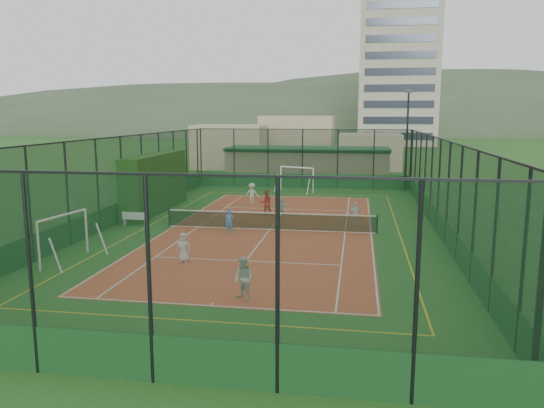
{
  "coord_description": "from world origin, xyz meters",
  "views": [
    {
      "loc": [
        4.68,
        -28.15,
        6.34
      ],
      "look_at": [
        -0.11,
        1.38,
        1.2
      ],
      "focal_mm": 35.0,
      "sensor_mm": 36.0,
      "label": 1
    }
  ],
  "objects_px": {
    "child_near_left": "(183,247)",
    "child_near_mid": "(229,221)",
    "clubhouse": "(308,164)",
    "child_far_right": "(355,214)",
    "floodlight_ne": "(407,141)",
    "child_far_back": "(281,207)",
    "child_far_left": "(252,193)",
    "child_near_right": "(244,279)",
    "futsal_goal_near": "(64,238)",
    "futsal_goal_far": "(297,180)",
    "apartment_tower": "(398,69)",
    "coach": "(266,203)",
    "white_bench": "(135,218)"
  },
  "relations": [
    {
      "from": "floodlight_ne",
      "to": "white_bench",
      "type": "bearing_deg",
      "value": -134.54
    },
    {
      "from": "child_near_right",
      "to": "child_far_back",
      "type": "height_order",
      "value": "child_near_right"
    },
    {
      "from": "child_near_left",
      "to": "child_near_right",
      "type": "height_order",
      "value": "child_near_right"
    },
    {
      "from": "clubhouse",
      "to": "child_far_right",
      "type": "height_order",
      "value": "clubhouse"
    },
    {
      "from": "apartment_tower",
      "to": "coach",
      "type": "distance_m",
      "value": 80.23
    },
    {
      "from": "floodlight_ne",
      "to": "white_bench",
      "type": "relative_size",
      "value": 5.7
    },
    {
      "from": "child_far_left",
      "to": "child_far_back",
      "type": "xyz_separation_m",
      "value": [
        2.71,
        -4.31,
        -0.12
      ]
    },
    {
      "from": "child_near_mid",
      "to": "child_far_back",
      "type": "xyz_separation_m",
      "value": [
        2.06,
        5.05,
        -0.02
      ]
    },
    {
      "from": "futsal_goal_near",
      "to": "child_far_right",
      "type": "height_order",
      "value": "futsal_goal_near"
    },
    {
      "from": "futsal_goal_near",
      "to": "child_near_right",
      "type": "height_order",
      "value": "futsal_goal_near"
    },
    {
      "from": "child_near_right",
      "to": "child_far_left",
      "type": "height_order",
      "value": "child_near_right"
    },
    {
      "from": "futsal_goal_far",
      "to": "futsal_goal_near",
      "type": "bearing_deg",
      "value": -86.4
    },
    {
      "from": "clubhouse",
      "to": "child_near_left",
      "type": "xyz_separation_m",
      "value": [
        -2.62,
        -28.94,
        -0.93
      ]
    },
    {
      "from": "futsal_goal_near",
      "to": "child_near_right",
      "type": "distance_m",
      "value": 9.37
    },
    {
      "from": "child_near_left",
      "to": "child_near_mid",
      "type": "height_order",
      "value": "child_near_mid"
    },
    {
      "from": "child_far_left",
      "to": "floodlight_ne",
      "type": "bearing_deg",
      "value": -145.32
    },
    {
      "from": "child_far_right",
      "to": "child_near_left",
      "type": "bearing_deg",
      "value": 38.85
    },
    {
      "from": "child_far_back",
      "to": "clubhouse",
      "type": "bearing_deg",
      "value": -93.36
    },
    {
      "from": "apartment_tower",
      "to": "futsal_goal_near",
      "type": "height_order",
      "value": "apartment_tower"
    },
    {
      "from": "child_near_left",
      "to": "child_near_right",
      "type": "xyz_separation_m",
      "value": [
        3.56,
        -4.21,
        0.12
      ]
    },
    {
      "from": "white_bench",
      "to": "child_far_back",
      "type": "bearing_deg",
      "value": 27.68
    },
    {
      "from": "clubhouse",
      "to": "futsal_goal_near",
      "type": "height_order",
      "value": "clubhouse"
    },
    {
      "from": "floodlight_ne",
      "to": "child_far_back",
      "type": "distance_m",
      "value": 15.77
    },
    {
      "from": "apartment_tower",
      "to": "futsal_goal_far",
      "type": "height_order",
      "value": "apartment_tower"
    },
    {
      "from": "child_far_left",
      "to": "child_far_back",
      "type": "bearing_deg",
      "value": 119.77
    },
    {
      "from": "child_far_left",
      "to": "child_far_right",
      "type": "xyz_separation_m",
      "value": [
        7.27,
        -6.37,
        -0.06
      ]
    },
    {
      "from": "child_near_left",
      "to": "child_near_mid",
      "type": "bearing_deg",
      "value": 79.84
    },
    {
      "from": "apartment_tower",
      "to": "futsal_goal_near",
      "type": "bearing_deg",
      "value": -102.42
    },
    {
      "from": "apartment_tower",
      "to": "white_bench",
      "type": "distance_m",
      "value": 85.67
    },
    {
      "from": "child_near_right",
      "to": "child_far_left",
      "type": "distance_m",
      "value": 19.58
    },
    {
      "from": "child_near_right",
      "to": "child_near_mid",
      "type": "bearing_deg",
      "value": 140.58
    },
    {
      "from": "clubhouse",
      "to": "futsal_goal_far",
      "type": "distance_m",
      "value": 7.62
    },
    {
      "from": "clubhouse",
      "to": "floodlight_ne",
      "type": "bearing_deg",
      "value": -32.12
    },
    {
      "from": "child_far_left",
      "to": "child_near_mid",
      "type": "bearing_deg",
      "value": 91.55
    },
    {
      "from": "clubhouse",
      "to": "child_near_right",
      "type": "relative_size",
      "value": 10.06
    },
    {
      "from": "futsal_goal_near",
      "to": "child_near_right",
      "type": "bearing_deg",
      "value": -103.27
    },
    {
      "from": "apartment_tower",
      "to": "child_far_right",
      "type": "distance_m",
      "value": 81.87
    },
    {
      "from": "apartment_tower",
      "to": "white_bench",
      "type": "bearing_deg",
      "value": -103.56
    },
    {
      "from": "clubhouse",
      "to": "apartment_tower",
      "type": "xyz_separation_m",
      "value": [
        12.0,
        60.0,
        13.43
      ]
    },
    {
      "from": "futsal_goal_far",
      "to": "coach",
      "type": "relative_size",
      "value": 1.98
    },
    {
      "from": "floodlight_ne",
      "to": "child_far_back",
      "type": "xyz_separation_m",
      "value": [
        -8.52,
        -12.81,
        -3.5
      ]
    },
    {
      "from": "futsal_goal_far",
      "to": "child_near_left",
      "type": "xyz_separation_m",
      "value": [
        -2.44,
        -21.35,
        -0.36
      ]
    },
    {
      "from": "white_bench",
      "to": "child_near_mid",
      "type": "bearing_deg",
      "value": -9.95
    },
    {
      "from": "futsal_goal_far",
      "to": "child_far_right",
      "type": "xyz_separation_m",
      "value": [
        4.82,
        -12.67,
        -0.31
      ]
    },
    {
      "from": "child_far_left",
      "to": "futsal_goal_far",
      "type": "bearing_deg",
      "value": -113.67
    },
    {
      "from": "white_bench",
      "to": "child_far_left",
      "type": "relative_size",
      "value": 0.98
    },
    {
      "from": "futsal_goal_near",
      "to": "futsal_goal_far",
      "type": "xyz_separation_m",
      "value": [
        7.56,
        22.04,
        -0.01
      ]
    },
    {
      "from": "child_near_left",
      "to": "child_far_back",
      "type": "distance_m",
      "value": 11.07
    },
    {
      "from": "child_near_left",
      "to": "child_far_left",
      "type": "relative_size",
      "value": 0.86
    },
    {
      "from": "coach",
      "to": "child_near_left",
      "type": "bearing_deg",
      "value": 62.82
    }
  ]
}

